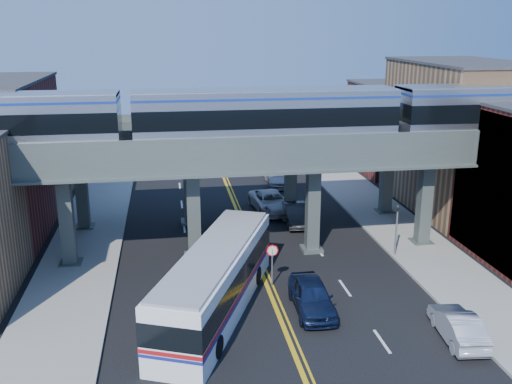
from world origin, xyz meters
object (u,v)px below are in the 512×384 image
(car_lane_a, at_px, (312,296))
(car_lane_b, at_px, (296,214))
(traffic_signal, at_px, (397,225))
(car_parked_curb, at_px, (458,326))
(car_lane_c, at_px, (271,202))
(car_lane_d, at_px, (278,176))
(transit_train, at_px, (266,115))
(transit_bus, at_px, (216,281))
(stop_sign, at_px, (272,258))

(car_lane_a, relative_size, car_lane_b, 1.06)
(traffic_signal, height_order, car_parked_curb, traffic_signal)
(traffic_signal, height_order, car_lane_b, traffic_signal)
(car_lane_b, bearing_deg, car_lane_a, -95.82)
(car_lane_c, height_order, car_lane_d, car_lane_c)
(car_lane_b, bearing_deg, transit_train, -117.60)
(transit_bus, relative_size, car_lane_c, 2.34)
(transit_train, xyz_separation_m, car_lane_c, (2.04, 9.03, -8.62))
(traffic_signal, relative_size, car_lane_a, 0.82)
(transit_train, distance_m, traffic_signal, 11.23)
(transit_bus, distance_m, car_lane_b, 15.22)
(stop_sign, height_order, car_lane_d, stop_sign)
(stop_sign, xyz_separation_m, car_lane_d, (4.70, 22.11, -0.96))
(transit_train, distance_m, transit_bus, 11.53)
(car_parked_curb, bearing_deg, traffic_signal, -89.14)
(transit_bus, bearing_deg, car_lane_b, -6.85)
(car_lane_c, relative_size, car_parked_curb, 1.29)
(transit_bus, height_order, car_lane_d, transit_bus)
(transit_bus, bearing_deg, car_lane_d, 3.85)
(car_lane_c, bearing_deg, transit_train, -109.24)
(transit_train, bearing_deg, car_lane_b, 58.95)
(car_lane_b, bearing_deg, traffic_signal, -53.02)
(stop_sign, height_order, car_parked_curb, stop_sign)
(traffic_signal, bearing_deg, car_lane_d, 102.39)
(transit_bus, bearing_deg, transit_train, -5.39)
(car_lane_a, height_order, car_lane_d, car_lane_a)
(traffic_signal, xyz_separation_m, car_parked_curb, (-0.98, -10.36, -1.56))
(car_lane_d, xyz_separation_m, car_parked_curb, (3.22, -29.47, -0.06))
(car_parked_curb, bearing_deg, stop_sign, -36.61)
(stop_sign, distance_m, transit_bus, 4.42)
(car_lane_a, bearing_deg, car_lane_c, 88.64)
(stop_sign, height_order, transit_bus, transit_bus)
(car_lane_b, height_order, car_lane_d, car_lane_d)
(car_lane_c, relative_size, car_lane_d, 1.05)
(transit_train, height_order, car_lane_a, transit_train)
(transit_train, relative_size, car_parked_curb, 11.39)
(transit_bus, bearing_deg, stop_sign, -31.09)
(traffic_signal, bearing_deg, car_parked_curb, -95.42)
(car_lane_a, relative_size, car_lane_d, 0.91)
(car_lane_b, bearing_deg, car_lane_c, 115.00)
(car_lane_a, distance_m, car_lane_b, 14.17)
(car_lane_a, distance_m, car_lane_d, 25.67)
(traffic_signal, relative_size, transit_bus, 0.30)
(car_lane_b, height_order, car_lane_c, car_lane_c)
(traffic_signal, xyz_separation_m, car_lane_b, (-5.05, 7.63, -1.52))
(traffic_signal, distance_m, car_lane_a, 9.82)
(car_lane_b, bearing_deg, transit_bus, -115.68)
(car_lane_b, relative_size, car_lane_c, 0.82)
(car_lane_c, bearing_deg, traffic_signal, -66.38)
(transit_train, relative_size, car_lane_d, 9.26)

